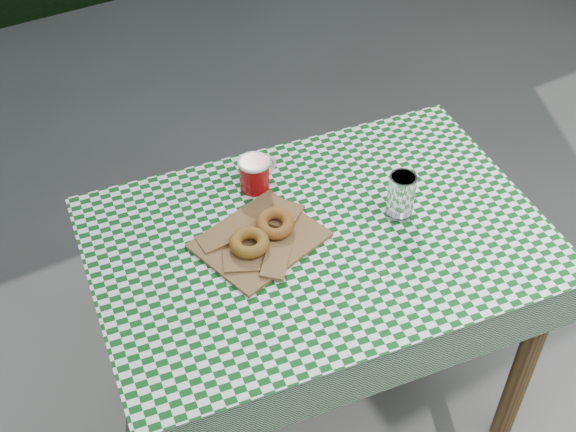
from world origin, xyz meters
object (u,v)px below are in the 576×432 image
(table, at_px, (316,331))
(coffee_mug, at_px, (254,174))
(drinking_glass, at_px, (401,196))
(paper_bag, at_px, (260,239))

(table, bearing_deg, coffee_mug, 109.98)
(coffee_mug, relative_size, drinking_glass, 1.28)
(table, relative_size, coffee_mug, 6.93)
(paper_bag, relative_size, drinking_glass, 2.30)
(paper_bag, xyz_separation_m, drinking_glass, (0.36, -0.09, 0.05))
(table, xyz_separation_m, paper_bag, (-0.14, 0.06, 0.39))
(paper_bag, bearing_deg, drinking_glass, -13.76)
(coffee_mug, bearing_deg, drinking_glass, -60.40)
(coffee_mug, xyz_separation_m, drinking_glass, (0.27, -0.27, 0.02))
(table, distance_m, drinking_glass, 0.50)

